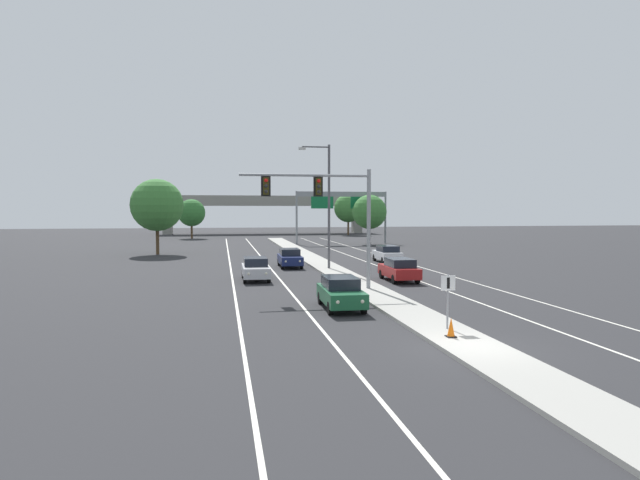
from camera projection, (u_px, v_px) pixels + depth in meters
name	position (u px, v px, depth m)	size (l,w,h in m)	color
ground_plane	(473.00, 349.00, 19.27)	(260.00, 260.00, 0.00)	#28282B
median_island	(352.00, 281.00, 36.95)	(2.40, 110.00, 0.15)	#9E9B93
lane_stripe_oncoming_center	(274.00, 272.00, 43.00)	(0.14, 100.00, 0.01)	silver
lane_stripe_receding_center	(388.00, 270.00, 44.67)	(0.14, 100.00, 0.01)	silver
edge_stripe_left	(231.00, 273.00, 42.41)	(0.14, 100.00, 0.01)	silver
edge_stripe_right	(426.00, 269.00, 45.26)	(0.14, 100.00, 0.01)	silver
overhead_signal_mast	(328.00, 203.00, 32.40)	(7.88, 0.44, 7.20)	gray
median_sign_post	(448.00, 293.00, 21.82)	(0.60, 0.10, 2.20)	gray
street_lamp_median	(326.00, 199.00, 44.04)	(2.58, 0.28, 10.00)	#4C4C51
car_oncoming_green	(341.00, 292.00, 27.10)	(1.91, 4.51, 1.58)	#195633
car_oncoming_silver	(256.00, 268.00, 37.96)	(1.84, 4.48, 1.58)	#B7B7BC
car_oncoming_navy	(290.00, 258.00, 46.43)	(1.87, 4.49, 1.58)	#141E4C
car_receding_red	(399.00, 269.00, 37.47)	(1.87, 4.49, 1.58)	maroon
car_receding_white	(387.00, 254.00, 50.66)	(1.89, 4.50, 1.58)	silver
traffic_cone_median_nose	(451.00, 328.00, 20.45)	(0.36, 0.36, 0.74)	black
highway_sign_gantry	(342.00, 201.00, 77.62)	(13.28, 0.42, 7.50)	gray
overpass_bridge	(265.00, 205.00, 110.32)	(42.40, 6.40, 7.65)	gray
tree_far_right_c	(370.00, 212.00, 76.60)	(4.83, 4.83, 6.99)	#4C3823
tree_far_left_b	(191.00, 213.00, 91.85)	(4.60, 4.60, 6.66)	#4C3823
tree_far_right_a	(348.00, 208.00, 104.32)	(5.45, 5.45, 7.89)	#4C3823
tree_far_left_a	(157.00, 205.00, 59.43)	(5.71, 5.71, 8.26)	#4C3823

